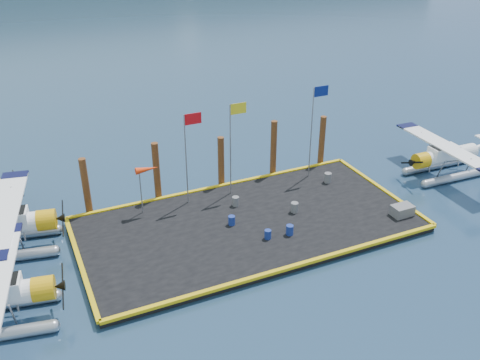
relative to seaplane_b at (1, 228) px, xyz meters
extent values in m
plane|color=navy|center=(13.57, -3.57, -1.52)|extent=(4000.00, 4000.00, 0.00)
cube|color=black|center=(13.57, -3.57, -1.32)|extent=(20.00, 10.00, 0.40)
cube|color=black|center=(-0.14, -6.34, 0.69)|extent=(1.57, 1.29, 0.55)
cylinder|color=#D59A0B|center=(1.54, -6.65, 0.14)|extent=(1.20, 1.33, 1.16)
cube|color=black|center=(2.38, -6.81, 0.14)|extent=(0.47, 2.21, 1.13)
cube|color=black|center=(0.35, -2.04, 0.99)|extent=(1.65, 1.16, 0.13)
cylinder|color=#9A9FA9|center=(-0.19, 1.19, -1.21)|extent=(6.37, 1.82, 0.62)
cube|color=white|center=(0.40, -0.08, 0.53)|extent=(2.43, 1.54, 0.92)
cube|color=black|center=(0.70, -0.14, 0.74)|extent=(1.62, 1.33, 0.56)
cylinder|color=#D59A0B|center=(2.41, -0.47, 0.17)|extent=(1.24, 1.37, 1.19)
cube|color=black|center=(3.27, -0.64, 0.17)|extent=(0.50, 2.26, 1.15)
cube|color=white|center=(0.40, -0.08, 1.05)|extent=(3.27, 9.37, 0.12)
cube|color=black|center=(1.24, 4.26, 1.05)|extent=(1.69, 1.20, 0.13)
cylinder|color=#D59A0B|center=(0.51, 5.08, 0.05)|extent=(1.12, 1.25, 1.10)
cube|color=black|center=(1.31, 5.22, 0.05)|extent=(0.41, 2.09, 1.07)
cylinder|color=#9A9FA9|center=(29.84, -4.11, -1.24)|extent=(5.91, 0.78, 0.57)
cylinder|color=#9A9FA9|center=(29.91, -2.02, -1.24)|extent=(5.91, 0.78, 0.57)
cylinder|color=white|center=(29.68, -3.06, 0.05)|extent=(4.45, 1.20, 1.05)
cube|color=white|center=(29.11, -3.04, 0.38)|extent=(2.13, 1.12, 0.86)
cube|color=black|center=(28.83, -3.03, 0.57)|extent=(1.36, 1.04, 0.52)
cylinder|color=#D59A0B|center=(27.21, -2.97, 0.05)|extent=(0.99, 1.13, 1.10)
cube|color=black|center=(26.41, -2.94, 0.05)|extent=(0.13, 2.12, 1.07)
cube|color=white|center=(29.11, -3.04, 0.86)|extent=(1.72, 8.60, 0.11)
cube|color=black|center=(29.26, 1.05, 0.86)|extent=(1.45, 0.90, 0.12)
cylinder|color=navy|center=(12.53, -3.38, -0.83)|extent=(0.41, 0.41, 0.58)
cylinder|color=navy|center=(15.17, -5.77, -0.82)|extent=(0.43, 0.43, 0.60)
cylinder|color=#5E5D63|center=(16.70, -3.66, -0.80)|extent=(0.46, 0.46, 0.65)
cylinder|color=navy|center=(13.82, -5.61, -0.85)|extent=(0.39, 0.39, 0.55)
cylinder|color=#5E5D63|center=(20.78, -1.13, -0.78)|extent=(0.49, 0.49, 0.69)
cylinder|color=#5E5D63|center=(13.68, -1.40, -0.81)|extent=(0.44, 0.44, 0.62)
cube|color=#5E5D63|center=(22.55, -6.76, -0.79)|extent=(1.31, 0.88, 0.66)
cylinder|color=gray|center=(11.07, 0.23, 1.88)|extent=(0.08, 0.08, 6.00)
cube|color=red|center=(11.62, 0.23, 4.53)|extent=(1.10, 0.03, 0.70)
cylinder|color=gray|center=(14.07, 0.23, 1.98)|extent=(0.08, 0.08, 6.20)
cube|color=yellow|center=(14.62, 0.23, 4.73)|extent=(1.10, 0.03, 0.70)
cylinder|color=gray|center=(20.07, 0.23, 2.13)|extent=(0.08, 0.08, 6.50)
cube|color=navy|center=(20.62, 0.23, 5.03)|extent=(1.10, 0.03, 0.70)
cylinder|color=gray|center=(8.07, 0.23, 0.38)|extent=(0.07, 0.07, 3.00)
cone|color=#F6360D|center=(8.57, 0.23, 1.78)|extent=(1.40, 0.44, 0.44)
cylinder|color=#4A2A15|center=(5.07, 1.83, 0.48)|extent=(0.44, 0.44, 4.00)
cylinder|color=#4A2A15|center=(9.57, 1.83, 0.58)|extent=(0.44, 0.44, 4.20)
cylinder|color=#4A2A15|center=(14.07, 1.83, 0.38)|extent=(0.44, 0.44, 3.80)
cylinder|color=#4A2A15|center=(18.07, 1.83, 0.63)|extent=(0.44, 0.44, 4.30)
cylinder|color=#4A2A15|center=(22.07, 1.83, 0.48)|extent=(0.44, 0.44, 4.00)
camera|label=1|loc=(1.64, -28.34, 16.06)|focal=40.00mm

